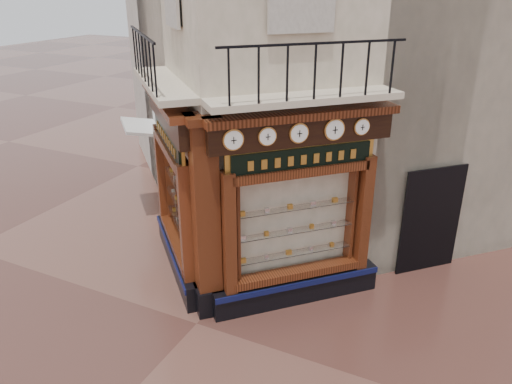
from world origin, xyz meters
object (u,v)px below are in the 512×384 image
Objects in this scene: clock_c at (299,133)px; awning at (150,212)px; clock_a at (233,140)px; signboard_left at (168,138)px; signboard_right at (302,159)px; clock_e at (362,127)px; corner_pilaster at (206,222)px; clock_b at (267,136)px; clock_d at (334,130)px.

awning is (-5.32, 2.33, -3.62)m from clock_c.
clock_a is 0.17× the size of signboard_left.
signboard_left reaches higher than signboard_right.
clock_c is at bearing -158.62° from awning.
signboard_left is (-3.78, -0.71, -0.52)m from clock_e.
corner_pilaster is 1.85× the size of signboard_left.
corner_pilaster is at bearing 171.51° from clock_e.
corner_pilaster is at bearing -169.75° from signboard_left.
awning is at bearing 95.73° from corner_pilaster.
signboard_right is (0.02, 0.17, -0.52)m from clock_c.
corner_pilaster is 10.85× the size of clock_c.
clock_a is 1.17× the size of clock_e.
clock_b is 0.21× the size of awning.
clock_c is 0.55m from signboard_right.
clock_a is at bearing -180.00° from clock_e.
clock_a is at bearing -161.20° from signboard_left.
clock_e is (0.88, 0.88, 0.00)m from clock_c.
clock_d reaches higher than awning.
clock_a is 2.43m from clock_e.
clock_c is at bearing 0.00° from clock_a.
corner_pilaster is 11.80× the size of clock_b.
clock_a is 1.19m from clock_c.
clock_b is at bearing -148.25° from signboard_left.
corner_pilaster is 10.66× the size of clock_a.
awning is (-4.48, 3.17, -3.62)m from clock_a.
clock_b is at bearing -171.26° from signboard_right.
clock_d is 0.55m from clock_e.
clock_e is (1.72, 1.72, -0.00)m from clock_a.
awning is at bearing 3.25° from signboard_left.
clock_e is 1.23m from signboard_right.
clock_d is at bearing -10.50° from corner_pilaster.
clock_a reaches higher than clock_b.
signboard_right is at bearing -156.99° from awning.
signboard_left is at bearing 135.00° from signboard_right.
clock_b reaches higher than signboard_right.
clock_b is 0.89m from signboard_right.
signboard_right is (0.43, 0.59, -0.52)m from clock_b.
signboard_left is at bearing 145.57° from clock_e.
clock_c is at bearing -14.78° from corner_pilaster.
awning is (-3.88, 3.17, -1.95)m from corner_pilaster.
clock_d is (1.33, 1.33, -0.00)m from clock_a.
clock_a reaches higher than awning.
clock_b is at bearing 180.00° from clock_d.
clock_e is at bearing 0.00° from clock_d.
clock_e is at bearing -148.16° from awning.
clock_d is at bearing -0.00° from clock_b.
signboard_left is at bearing 140.29° from clock_d.
signboard_right is at bearing 174.31° from clock_e.
corner_pilaster reaches higher than clock_c.
awning is at bearing 121.84° from clock_e.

